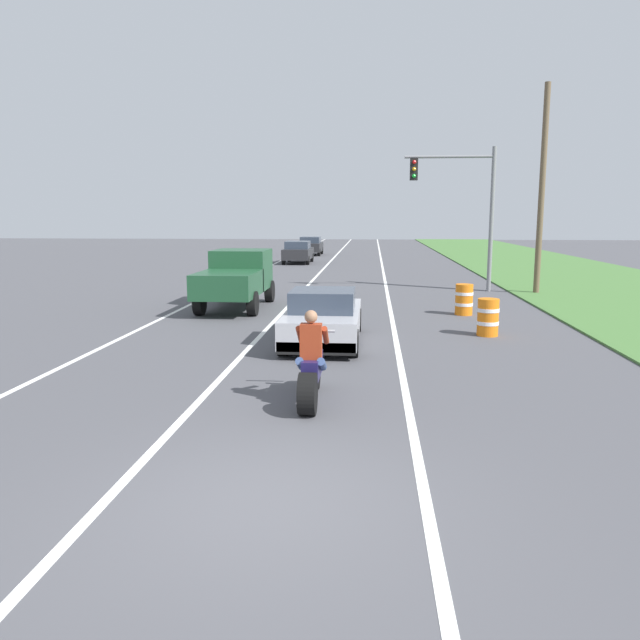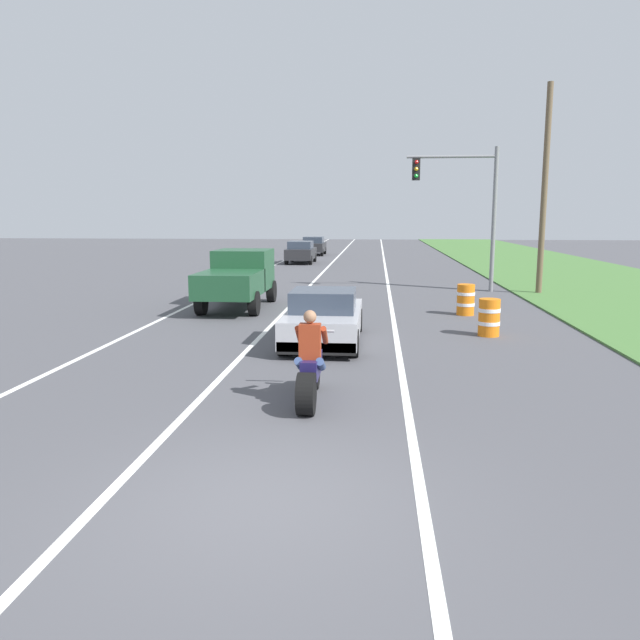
{
  "view_description": "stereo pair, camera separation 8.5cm",
  "coord_description": "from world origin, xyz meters",
  "px_view_note": "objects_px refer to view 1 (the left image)",
  "views": [
    {
      "loc": [
        1.16,
        -6.43,
        3.17
      ],
      "look_at": [
        0.08,
        6.48,
        1.0
      ],
      "focal_mm": 34.92,
      "sensor_mm": 36.0,
      "label": 1
    },
    {
      "loc": [
        1.25,
        -6.42,
        3.17
      ],
      "look_at": [
        0.08,
        6.48,
        1.0
      ],
      "focal_mm": 34.92,
      "sensor_mm": 36.0,
      "label": 2
    }
  ],
  "objects_px": {
    "traffic_light_mast_near": "(466,197)",
    "construction_barrel_mid": "(464,299)",
    "sports_car_silver": "(323,318)",
    "pickup_truck_left_lane_dark_green": "(236,277)",
    "construction_barrel_nearest": "(488,317)",
    "distant_car_further_ahead": "(311,246)",
    "distant_car_far_ahead": "(298,252)",
    "motorcycle_with_rider": "(311,370)"
  },
  "relations": [
    {
      "from": "pickup_truck_left_lane_dark_green",
      "to": "motorcycle_with_rider",
      "type": "bearing_deg",
      "value": -71.4
    },
    {
      "from": "motorcycle_with_rider",
      "to": "distant_car_further_ahead",
      "type": "relative_size",
      "value": 0.55
    },
    {
      "from": "pickup_truck_left_lane_dark_green",
      "to": "distant_car_far_ahead",
      "type": "bearing_deg",
      "value": 90.99
    },
    {
      "from": "construction_barrel_nearest",
      "to": "distant_car_further_ahead",
      "type": "relative_size",
      "value": 0.25
    },
    {
      "from": "construction_barrel_nearest",
      "to": "construction_barrel_mid",
      "type": "height_order",
      "value": "same"
    },
    {
      "from": "sports_car_silver",
      "to": "construction_barrel_nearest",
      "type": "relative_size",
      "value": 4.3
    },
    {
      "from": "pickup_truck_left_lane_dark_green",
      "to": "construction_barrel_nearest",
      "type": "height_order",
      "value": "pickup_truck_left_lane_dark_green"
    },
    {
      "from": "construction_barrel_nearest",
      "to": "distant_car_far_ahead",
      "type": "bearing_deg",
      "value": 107.78
    },
    {
      "from": "distant_car_far_ahead",
      "to": "construction_barrel_mid",
      "type": "bearing_deg",
      "value": -69.82
    },
    {
      "from": "traffic_light_mast_near",
      "to": "construction_barrel_mid",
      "type": "xyz_separation_m",
      "value": [
        -0.87,
        -6.6,
        -3.43
      ]
    },
    {
      "from": "sports_car_silver",
      "to": "traffic_light_mast_near",
      "type": "height_order",
      "value": "traffic_light_mast_near"
    },
    {
      "from": "sports_car_silver",
      "to": "traffic_light_mast_near",
      "type": "relative_size",
      "value": 0.72
    },
    {
      "from": "motorcycle_with_rider",
      "to": "pickup_truck_left_lane_dark_green",
      "type": "relative_size",
      "value": 0.46
    },
    {
      "from": "traffic_light_mast_near",
      "to": "motorcycle_with_rider",
      "type": "bearing_deg",
      "value": -106.23
    },
    {
      "from": "motorcycle_with_rider",
      "to": "construction_barrel_mid",
      "type": "distance_m",
      "value": 10.84
    },
    {
      "from": "pickup_truck_left_lane_dark_green",
      "to": "traffic_light_mast_near",
      "type": "relative_size",
      "value": 0.8
    },
    {
      "from": "construction_barrel_nearest",
      "to": "construction_barrel_mid",
      "type": "xyz_separation_m",
      "value": [
        -0.12,
        3.57,
        0.0
      ]
    },
    {
      "from": "sports_car_silver",
      "to": "traffic_light_mast_near",
      "type": "distance_m",
      "value": 13.0
    },
    {
      "from": "pickup_truck_left_lane_dark_green",
      "to": "construction_barrel_mid",
      "type": "distance_m",
      "value": 7.73
    },
    {
      "from": "motorcycle_with_rider",
      "to": "construction_barrel_nearest",
      "type": "height_order",
      "value": "motorcycle_with_rider"
    },
    {
      "from": "pickup_truck_left_lane_dark_green",
      "to": "construction_barrel_nearest",
      "type": "relative_size",
      "value": 4.8
    },
    {
      "from": "construction_barrel_mid",
      "to": "distant_car_far_ahead",
      "type": "bearing_deg",
      "value": 110.18
    },
    {
      "from": "construction_barrel_mid",
      "to": "distant_car_further_ahead",
      "type": "distance_m",
      "value": 31.96
    },
    {
      "from": "construction_barrel_mid",
      "to": "distant_car_further_ahead",
      "type": "height_order",
      "value": "distant_car_further_ahead"
    },
    {
      "from": "traffic_light_mast_near",
      "to": "construction_barrel_nearest",
      "type": "relative_size",
      "value": 6.0
    },
    {
      "from": "distant_car_further_ahead",
      "to": "construction_barrel_nearest",
      "type": "bearing_deg",
      "value": -76.66
    },
    {
      "from": "pickup_truck_left_lane_dark_green",
      "to": "traffic_light_mast_near",
      "type": "bearing_deg",
      "value": 34.08
    },
    {
      "from": "construction_barrel_mid",
      "to": "distant_car_far_ahead",
      "type": "xyz_separation_m",
      "value": [
        -8.02,
        21.83,
        0.27
      ]
    },
    {
      "from": "distant_car_far_ahead",
      "to": "sports_car_silver",
      "type": "bearing_deg",
      "value": -81.84
    },
    {
      "from": "traffic_light_mast_near",
      "to": "distant_car_further_ahead",
      "type": "distance_m",
      "value": 26.1
    },
    {
      "from": "motorcycle_with_rider",
      "to": "distant_car_further_ahead",
      "type": "xyz_separation_m",
      "value": [
        -4.07,
        41.01,
        0.18
      ]
    },
    {
      "from": "motorcycle_with_rider",
      "to": "construction_barrel_nearest",
      "type": "distance_m",
      "value": 7.7
    },
    {
      "from": "construction_barrel_mid",
      "to": "pickup_truck_left_lane_dark_green",
      "type": "bearing_deg",
      "value": 173.79
    },
    {
      "from": "construction_barrel_nearest",
      "to": "construction_barrel_mid",
      "type": "distance_m",
      "value": 3.58
    },
    {
      "from": "motorcycle_with_rider",
      "to": "traffic_light_mast_near",
      "type": "bearing_deg",
      "value": 73.77
    },
    {
      "from": "traffic_light_mast_near",
      "to": "pickup_truck_left_lane_dark_green",
      "type": "bearing_deg",
      "value": -145.92
    },
    {
      "from": "distant_car_far_ahead",
      "to": "distant_car_further_ahead",
      "type": "bearing_deg",
      "value": 90.22
    },
    {
      "from": "sports_car_silver",
      "to": "traffic_light_mast_near",
      "type": "bearing_deg",
      "value": 66.27
    },
    {
      "from": "construction_barrel_nearest",
      "to": "distant_car_further_ahead",
      "type": "distance_m",
      "value": 35.46
    },
    {
      "from": "sports_car_silver",
      "to": "distant_car_further_ahead",
      "type": "bearing_deg",
      "value": 96.16
    },
    {
      "from": "motorcycle_with_rider",
      "to": "pickup_truck_left_lane_dark_green",
      "type": "height_order",
      "value": "pickup_truck_left_lane_dark_green"
    },
    {
      "from": "motorcycle_with_rider",
      "to": "distant_car_far_ahead",
      "type": "bearing_deg",
      "value": 97.21
    }
  ]
}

